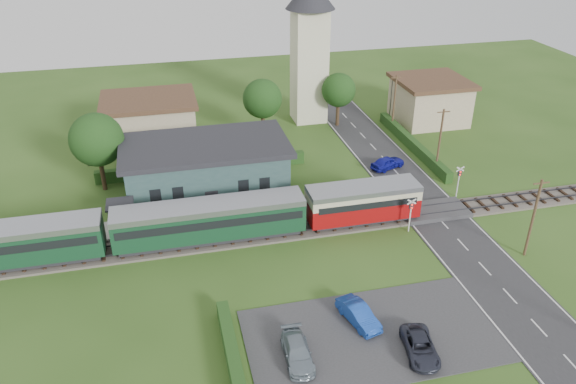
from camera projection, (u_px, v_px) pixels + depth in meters
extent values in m
plane|color=#2D4C19|center=(338.00, 238.00, 48.54)|extent=(120.00, 120.00, 0.00)
cube|color=#4C443D|center=(331.00, 225.00, 50.20)|extent=(76.00, 3.20, 0.20)
cube|color=#3F3F47|center=(333.00, 226.00, 49.43)|extent=(76.00, 0.08, 0.15)
cube|color=#3F3F47|center=(329.00, 218.00, 50.66)|extent=(76.00, 0.08, 0.15)
cube|color=#28282B|center=(443.00, 224.00, 50.57)|extent=(6.00, 70.00, 0.05)
cube|color=#333335|center=(371.00, 335.00, 37.96)|extent=(17.00, 9.00, 0.08)
cube|color=#333335|center=(434.00, 211.00, 52.19)|extent=(6.20, 3.40, 0.45)
cube|color=gray|center=(215.00, 219.00, 50.83)|extent=(30.00, 3.00, 0.45)
cube|color=beige|center=(122.00, 217.00, 48.51)|extent=(2.00, 2.00, 2.40)
cube|color=#232328|center=(120.00, 204.00, 47.90)|extent=(2.30, 2.30, 0.15)
cube|color=#2B4847|center=(206.00, 170.00, 54.74)|extent=(15.00, 8.00, 4.80)
cube|color=#232328|center=(204.00, 146.00, 53.48)|extent=(16.00, 9.00, 0.50)
cube|color=#232328|center=(212.00, 201.00, 52.00)|extent=(1.20, 0.12, 2.20)
cube|color=black|center=(155.00, 195.00, 50.35)|extent=(1.00, 0.12, 1.20)
cube|color=black|center=(178.00, 193.00, 50.76)|extent=(1.00, 0.12, 1.20)
cube|color=black|center=(243.00, 185.00, 51.99)|extent=(1.00, 0.12, 1.20)
cube|color=black|center=(265.00, 183.00, 52.40)|extent=(1.00, 0.12, 1.20)
cube|color=#232328|center=(362.00, 217.00, 50.56)|extent=(9.00, 2.20, 0.50)
cube|color=maroon|center=(362.00, 207.00, 50.08)|extent=(10.00, 2.80, 1.80)
cube|color=beige|center=(363.00, 195.00, 49.48)|extent=(10.00, 2.82, 0.90)
cube|color=black|center=(363.00, 198.00, 49.65)|extent=(9.00, 2.88, 0.60)
cube|color=gray|center=(364.00, 188.00, 49.17)|extent=(10.00, 2.90, 0.45)
cube|color=#232328|center=(211.00, 236.00, 47.78)|extent=(15.20, 2.20, 0.50)
cube|color=#123921|center=(210.00, 221.00, 47.06)|extent=(16.00, 2.80, 2.60)
cube|color=black|center=(210.00, 217.00, 46.87)|extent=(15.40, 2.86, 0.70)
cube|color=gray|center=(209.00, 206.00, 46.39)|extent=(16.00, 2.90, 0.50)
cube|color=#232328|center=(1.00, 263.00, 44.38)|extent=(15.20, 2.20, 0.50)
cube|color=beige|center=(309.00, 66.00, 70.14)|extent=(4.00, 4.00, 14.00)
cube|color=tan|center=(151.00, 122.00, 65.63)|extent=(10.00, 8.00, 5.00)
cube|color=#472D1E|center=(148.00, 100.00, 64.32)|extent=(10.80, 8.80, 0.50)
cube|color=tan|center=(429.00, 102.00, 71.94)|extent=(8.00, 8.00, 5.00)
cube|color=#472D1E|center=(432.00, 81.00, 70.62)|extent=(8.80, 8.80, 0.50)
cube|color=#193814|center=(232.00, 353.00, 35.75)|extent=(0.80, 9.00, 1.20)
cube|color=#193814|center=(412.00, 144.00, 64.83)|extent=(0.80, 18.00, 1.20)
cube|color=#193814|center=(203.00, 167.00, 59.42)|extent=(22.00, 0.80, 1.30)
cylinder|color=#332316|center=(102.00, 171.00, 55.42)|extent=(0.44, 0.44, 4.12)
sphere|color=#143311|center=(97.00, 140.00, 53.83)|extent=(5.20, 5.20, 5.20)
cylinder|color=#332316|center=(263.00, 124.00, 66.86)|extent=(0.44, 0.44, 3.85)
sphere|color=#143311|center=(262.00, 99.00, 65.37)|extent=(4.60, 4.60, 4.60)
cylinder|color=#332316|center=(338.00, 112.00, 70.68)|extent=(0.44, 0.44, 3.58)
sphere|color=#143311|center=(339.00, 90.00, 69.30)|extent=(4.20, 4.20, 4.20)
cylinder|color=#473321|center=(533.00, 219.00, 44.65)|extent=(0.22, 0.22, 7.00)
cube|color=#473321|center=(541.00, 183.00, 43.12)|extent=(1.40, 0.10, 0.10)
cylinder|color=#473321|center=(440.00, 141.00, 58.31)|extent=(0.22, 0.22, 7.00)
cube|color=#473321|center=(444.00, 112.00, 56.79)|extent=(1.40, 0.10, 0.10)
cylinder|color=#473321|center=(394.00, 103.00, 68.57)|extent=(0.22, 0.22, 7.00)
cube|color=#473321|center=(397.00, 78.00, 67.04)|extent=(1.40, 0.10, 0.10)
cylinder|color=silver|center=(410.00, 217.00, 48.79)|extent=(0.12, 0.12, 3.00)
cube|color=#232328|center=(411.00, 206.00, 48.26)|extent=(0.35, 0.18, 0.55)
sphere|color=#FF190C|center=(412.00, 205.00, 48.09)|extent=(0.14, 0.14, 0.14)
sphere|color=#FF190C|center=(412.00, 208.00, 48.23)|extent=(0.14, 0.14, 0.14)
cube|color=silver|center=(412.00, 202.00, 48.07)|extent=(0.84, 0.05, 0.55)
cube|color=silver|center=(412.00, 202.00, 48.07)|extent=(0.84, 0.05, 0.55)
cylinder|color=silver|center=(458.00, 183.00, 54.36)|extent=(0.12, 0.12, 3.00)
cube|color=#232328|center=(460.00, 173.00, 53.84)|extent=(0.35, 0.18, 0.55)
sphere|color=#FF190C|center=(461.00, 172.00, 53.66)|extent=(0.14, 0.14, 0.14)
sphere|color=#FF190C|center=(460.00, 175.00, 53.81)|extent=(0.14, 0.14, 0.14)
cube|color=silver|center=(460.00, 169.00, 53.65)|extent=(0.84, 0.05, 0.55)
cube|color=silver|center=(460.00, 169.00, 53.65)|extent=(0.84, 0.05, 0.55)
cylinder|color=#3F3F47|center=(85.00, 145.00, 59.93)|extent=(0.14, 0.14, 5.00)
sphere|color=orange|center=(81.00, 123.00, 58.73)|extent=(0.30, 0.30, 0.30)
cylinder|color=#3F3F47|center=(391.00, 97.00, 73.68)|extent=(0.14, 0.14, 5.00)
sphere|color=orange|center=(393.00, 78.00, 72.49)|extent=(0.30, 0.30, 0.30)
imported|color=#14179B|center=(388.00, 163.00, 60.20)|extent=(4.24, 2.92, 1.34)
imported|color=#1842A5|center=(358.00, 314.00, 38.79)|extent=(2.35, 4.17, 1.30)
imported|color=gray|center=(297.00, 352.00, 35.70)|extent=(1.82, 4.19, 1.20)
imported|color=#292C3A|center=(420.00, 347.00, 36.16)|extent=(2.59, 4.38, 1.14)
imported|color=gray|center=(296.00, 198.00, 52.22)|extent=(0.62, 0.43, 1.62)
imported|color=gray|center=(161.00, 218.00, 49.05)|extent=(0.87, 0.97, 1.64)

